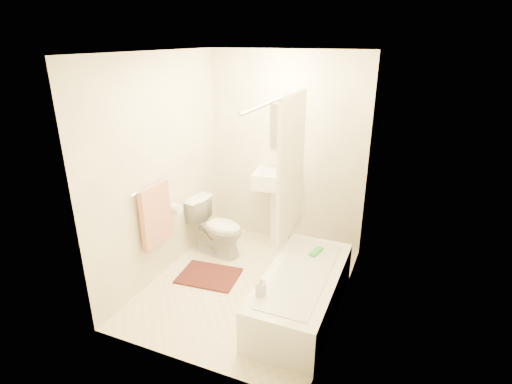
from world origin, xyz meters
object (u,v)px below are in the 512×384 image
at_px(toilet, 217,227).
at_px(sink, 276,204).
at_px(bathtub, 301,293).
at_px(soap_bottle, 261,286).
at_px(bath_mat, 209,276).

distance_m(toilet, sink, 0.82).
relative_size(bathtub, soap_bottle, 8.58).
height_order(toilet, bathtub, toilet).
bearing_deg(bath_mat, toilet, 107.72).
distance_m(toilet, bathtub, 1.49).
xyz_separation_m(toilet, sink, (0.57, 0.55, 0.19)).
xyz_separation_m(sink, soap_bottle, (0.48, -1.71, -0.01)).
height_order(bathtub, bath_mat, bathtub).
bearing_deg(toilet, soap_bottle, -129.54).
xyz_separation_m(bathtub, bath_mat, (-1.13, 0.19, -0.20)).
relative_size(sink, bath_mat, 1.62).
bearing_deg(soap_bottle, bathtub, 61.46).
distance_m(sink, soap_bottle, 1.77).
xyz_separation_m(toilet, soap_bottle, (1.06, -1.16, 0.17)).
xyz_separation_m(bath_mat, soap_bottle, (0.89, -0.63, 0.51)).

